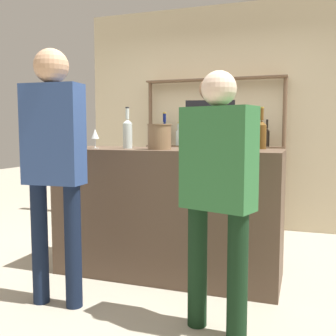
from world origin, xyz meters
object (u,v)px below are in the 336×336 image
at_px(wine_glass, 95,134).
at_px(cork_jar, 210,141).
at_px(counter_bottle_0, 128,133).
at_px(ice_bucket, 159,137).
at_px(customer_left, 54,155).
at_px(counter_bottle_2, 222,135).
at_px(server_behind_counter, 210,151).
at_px(counter_bottle_3, 164,134).
at_px(customer_right, 218,183).
at_px(counter_bottle_1, 261,133).

bearing_deg(wine_glass, cork_jar, 12.20).
height_order(counter_bottle_0, ice_bucket, counter_bottle_0).
bearing_deg(ice_bucket, wine_glass, 179.03).
relative_size(counter_bottle_0, customer_left, 0.20).
height_order(counter_bottle_2, ice_bucket, counter_bottle_2).
xyz_separation_m(counter_bottle_0, customer_left, (-0.20, -0.77, -0.15)).
distance_m(counter_bottle_0, customer_left, 0.81).
height_order(server_behind_counter, customer_left, customer_left).
height_order(wine_glass, server_behind_counter, server_behind_counter).
xyz_separation_m(counter_bottle_3, ice_bucket, (0.06, -0.28, -0.02)).
bearing_deg(wine_glass, customer_right, -30.25).
height_order(counter_bottle_0, counter_bottle_3, counter_bottle_0).
relative_size(counter_bottle_1, counter_bottle_3, 1.11).
distance_m(counter_bottle_0, counter_bottle_3, 0.33).
relative_size(counter_bottle_2, ice_bucket, 1.53).
xyz_separation_m(counter_bottle_0, ice_bucket, (0.32, -0.07, -0.03)).
xyz_separation_m(counter_bottle_0, cork_jar, (0.69, 0.15, -0.07)).
bearing_deg(ice_bucket, customer_right, -48.17).
distance_m(counter_bottle_0, counter_bottle_2, 0.85).
bearing_deg(server_behind_counter, counter_bottle_2, 7.68).
relative_size(counter_bottle_1, counter_bottle_2, 1.10).
distance_m(counter_bottle_2, customer_right, 0.73).
xyz_separation_m(counter_bottle_1, ice_bucket, (-0.77, -0.34, -0.03)).
relative_size(counter_bottle_2, server_behind_counter, 0.18).
bearing_deg(counter_bottle_2, customer_right, -80.22).
bearing_deg(ice_bucket, server_behind_counter, 76.09).
relative_size(ice_bucket, customer_right, 0.13).
bearing_deg(ice_bucket, cork_jar, 30.74).
xyz_separation_m(counter_bottle_1, customer_left, (-1.29, -1.04, -0.14)).
height_order(counter_bottle_1, customer_right, customer_right).
distance_m(counter_bottle_2, wine_glass, 1.12).
height_order(counter_bottle_0, cork_jar, counter_bottle_0).
bearing_deg(customer_left, cork_jar, -47.60).
xyz_separation_m(counter_bottle_1, counter_bottle_2, (-0.25, -0.39, -0.01)).
distance_m(counter_bottle_1, counter_bottle_3, 0.83).
distance_m(counter_bottle_3, server_behind_counter, 0.68).
bearing_deg(cork_jar, counter_bottle_3, 172.39).
xyz_separation_m(counter_bottle_1, counter_bottle_3, (-0.83, -0.07, -0.01)).
xyz_separation_m(counter_bottle_0, customer_right, (0.95, -0.78, -0.29)).
bearing_deg(counter_bottle_2, cork_jar, 119.78).
height_order(counter_bottle_1, customer_left, customer_left).
bearing_deg(counter_bottle_0, counter_bottle_2, -8.02).
bearing_deg(cork_jar, ice_bucket, -149.26).
distance_m(counter_bottle_0, wine_glass, 0.29).
bearing_deg(counter_bottle_1, counter_bottle_2, -123.17).
height_order(counter_bottle_1, counter_bottle_3, counter_bottle_1).
height_order(counter_bottle_1, server_behind_counter, server_behind_counter).
height_order(server_behind_counter, customer_right, server_behind_counter).
bearing_deg(counter_bottle_2, counter_bottle_0, 171.98).
bearing_deg(wine_glass, counter_bottle_3, 26.06).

